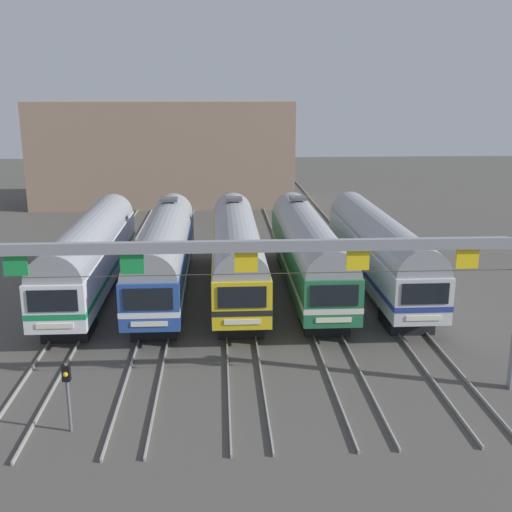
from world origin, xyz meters
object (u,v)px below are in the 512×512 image
at_px(commuter_train_yellow, 236,250).
at_px(commuter_train_silver, 378,248).
at_px(commuter_train_white, 91,252).
at_px(yard_signal_mast, 67,384).
at_px(commuter_train_blue, 164,251).
at_px(catenary_gantry, 246,271).
at_px(commuter_train_green, 308,249).

relative_size(commuter_train_yellow, commuter_train_silver, 1.00).
distance_m(commuter_train_white, commuter_train_yellow, 8.67).
height_order(commuter_train_white, yard_signal_mast, commuter_train_white).
xyz_separation_m(commuter_train_white, commuter_train_blue, (4.34, 0.00, 0.00)).
bearing_deg(commuter_train_blue, catenary_gantry, -72.19).
bearing_deg(yard_signal_mast, commuter_train_yellow, 67.72).
height_order(commuter_train_yellow, yard_signal_mast, commuter_train_yellow).
xyz_separation_m(commuter_train_blue, catenary_gantry, (4.34, -13.50, 2.58)).
relative_size(commuter_train_yellow, commuter_train_green, 1.00).
xyz_separation_m(commuter_train_green, catenary_gantry, (-4.34, -13.50, 2.58)).
relative_size(commuter_train_silver, yard_signal_mast, 6.80).
distance_m(catenary_gantry, yard_signal_mast, 7.72).
xyz_separation_m(commuter_train_blue, yard_signal_mast, (-2.17, -15.88, -0.83)).
relative_size(commuter_train_white, commuter_train_silver, 1.00).
bearing_deg(commuter_train_white, commuter_train_green, 0.02).
bearing_deg(yard_signal_mast, commuter_train_silver, 46.28).
bearing_deg(yard_signal_mast, catenary_gantry, 20.07).
bearing_deg(commuter_train_silver, commuter_train_blue, 179.98).
relative_size(commuter_train_blue, commuter_train_silver, 1.00).
xyz_separation_m(commuter_train_white, commuter_train_yellow, (8.67, 0.00, 0.00)).
bearing_deg(commuter_train_white, commuter_train_blue, 0.06).
distance_m(commuter_train_blue, commuter_train_silver, 13.01).
distance_m(commuter_train_yellow, commuter_train_green, 4.34).
height_order(catenary_gantry, yard_signal_mast, catenary_gantry).
height_order(commuter_train_blue, commuter_train_green, same).
height_order(commuter_train_green, commuter_train_silver, commuter_train_green).
bearing_deg(catenary_gantry, yard_signal_mast, -159.93).
xyz_separation_m(commuter_train_yellow, catenary_gantry, (0.00, -13.50, 2.58)).
bearing_deg(commuter_train_white, commuter_train_silver, 0.00).
bearing_deg(commuter_train_silver, catenary_gantry, -122.73).
distance_m(commuter_train_white, commuter_train_blue, 4.34).
distance_m(commuter_train_white, catenary_gantry, 16.25).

